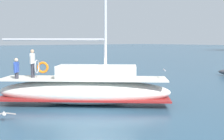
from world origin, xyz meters
TOP-DOWN VIEW (x-y plane):
  - ground_plane at (0.00, 0.00)m, footprint 400.00×400.00m
  - main_sailboat at (-1.49, 0.39)m, footprint 8.22×8.73m
  - seagull at (-0.63, -4.49)m, footprint 0.49×0.98m
  - mooring_buoy at (-6.68, 3.55)m, footprint 0.74×0.74m

SIDE VIEW (x-z plane):
  - ground_plane at x=0.00m, z-range 0.00..0.00m
  - mooring_buoy at x=-6.68m, z-range -0.26..0.71m
  - seagull at x=-0.63m, z-range 0.25..0.42m
  - main_sailboat at x=-1.49m, z-range -5.70..7.53m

